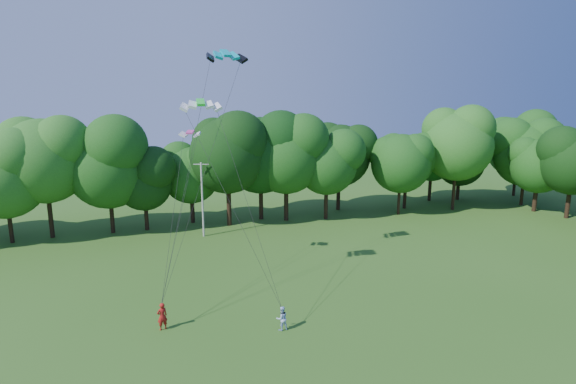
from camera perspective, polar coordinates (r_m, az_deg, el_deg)
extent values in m
cylinder|color=#ADACA4|center=(48.48, -10.82, -0.99)|extent=(0.20, 0.20, 8.03)
cube|color=#ADACA4|center=(47.79, -10.99, 3.48)|extent=(1.56, 0.53, 0.08)
imported|color=#AE1916|center=(30.82, -15.68, -14.95)|extent=(0.77, 0.64, 1.82)
imported|color=#B4CDFA|center=(29.76, -0.79, -15.74)|extent=(0.86, 0.72, 1.59)
cube|color=#059EAF|center=(36.08, -7.94, 17.06)|extent=(3.14, 1.71, 0.70)
cube|color=#21E232|center=(32.48, -11.04, 11.11)|extent=(2.82, 1.34, 0.54)
cube|color=#E23E9C|center=(37.08, -12.32, 7.46)|extent=(1.83, 1.28, 0.30)
cylinder|color=#342414|center=(54.97, -3.45, -0.89)|extent=(0.52, 0.52, 5.04)
ellipsoid|color=black|center=(53.91, -3.54, 6.03)|extent=(10.09, 10.09, 11.01)
cylinder|color=#332514|center=(68.25, 17.56, 0.42)|extent=(0.41, 0.41, 3.53)
ellipsoid|color=#1B581A|center=(67.54, 17.81, 4.30)|extent=(7.07, 7.07, 7.71)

